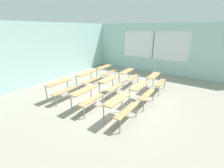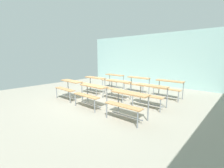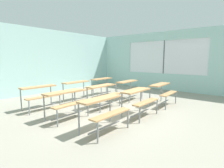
{
  "view_description": "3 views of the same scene",
  "coord_description": "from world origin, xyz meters",
  "px_view_note": "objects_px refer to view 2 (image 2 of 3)",
  "views": [
    {
      "loc": [
        -4.49,
        -2.81,
        2.73
      ],
      "look_at": [
        0.4,
        0.52,
        0.51
      ],
      "focal_mm": 24.14,
      "sensor_mm": 36.0,
      "label": 1
    },
    {
      "loc": [
        4.3,
        -4.15,
        1.75
      ],
      "look_at": [
        -0.04,
        0.67,
        0.54
      ],
      "focal_mm": 24.7,
      "sensor_mm": 36.0,
      "label": 2
    },
    {
      "loc": [
        -3.8,
        -3.3,
        1.6
      ],
      "look_at": [
        0.84,
        0.57,
        0.73
      ],
      "focal_mm": 28.0,
      "sensor_mm": 36.0,
      "label": 3
    }
  ],
  "objects_px": {
    "desk_bench_r1c1": "(117,85)",
    "desk_bench_r2c0": "(113,78)",
    "desk_bench_r1c2": "(150,91)",
    "desk_bench_r2c2": "(169,85)",
    "desk_bench_r0c1": "(91,91)",
    "desk_bench_r0c0": "(69,85)",
    "desk_bench_r1c0": "(93,81)",
    "desk_bench_r0c2": "(128,100)",
    "desk_bench_r2c1": "(137,81)"
  },
  "relations": [
    {
      "from": "desk_bench_r0c2",
      "to": "desk_bench_r2c2",
      "type": "relative_size",
      "value": 1.0
    },
    {
      "from": "desk_bench_r0c0",
      "to": "desk_bench_r2c2",
      "type": "height_order",
      "value": "same"
    },
    {
      "from": "desk_bench_r1c0",
      "to": "desk_bench_r2c2",
      "type": "height_order",
      "value": "same"
    },
    {
      "from": "desk_bench_r1c2",
      "to": "desk_bench_r1c1",
      "type": "bearing_deg",
      "value": 176.86
    },
    {
      "from": "desk_bench_r0c1",
      "to": "desk_bench_r2c1",
      "type": "relative_size",
      "value": 1.0
    },
    {
      "from": "desk_bench_r0c2",
      "to": "desk_bench_r1c0",
      "type": "bearing_deg",
      "value": 152.63
    },
    {
      "from": "desk_bench_r1c2",
      "to": "desk_bench_r0c1",
      "type": "bearing_deg",
      "value": -140.29
    },
    {
      "from": "desk_bench_r1c0",
      "to": "desk_bench_r2c0",
      "type": "bearing_deg",
      "value": 87.98
    },
    {
      "from": "desk_bench_r0c0",
      "to": "desk_bench_r2c0",
      "type": "xyz_separation_m",
      "value": [
        -0.03,
        2.7,
        0.0
      ]
    },
    {
      "from": "desk_bench_r2c0",
      "to": "desk_bench_r2c1",
      "type": "bearing_deg",
      "value": 0.87
    },
    {
      "from": "desk_bench_r1c2",
      "to": "desk_bench_r2c2",
      "type": "xyz_separation_m",
      "value": [
        0.05,
        1.43,
        0.0
      ]
    },
    {
      "from": "desk_bench_r0c2",
      "to": "desk_bench_r1c0",
      "type": "height_order",
      "value": "same"
    },
    {
      "from": "desk_bench_r0c0",
      "to": "desk_bench_r1c2",
      "type": "height_order",
      "value": "same"
    },
    {
      "from": "desk_bench_r0c0",
      "to": "desk_bench_r1c1",
      "type": "relative_size",
      "value": 1.0
    },
    {
      "from": "desk_bench_r0c2",
      "to": "desk_bench_r1c2",
      "type": "height_order",
      "value": "same"
    },
    {
      "from": "desk_bench_r0c2",
      "to": "desk_bench_r1c1",
      "type": "xyz_separation_m",
      "value": [
        -1.54,
        1.38,
        0.0
      ]
    },
    {
      "from": "desk_bench_r0c0",
      "to": "desk_bench_r2c0",
      "type": "distance_m",
      "value": 2.7
    },
    {
      "from": "desk_bench_r0c0",
      "to": "desk_bench_r2c2",
      "type": "xyz_separation_m",
      "value": [
        2.96,
        2.73,
        0.0
      ]
    },
    {
      "from": "desk_bench_r0c0",
      "to": "desk_bench_r1c1",
      "type": "xyz_separation_m",
      "value": [
        1.42,
        1.31,
        0.0
      ]
    },
    {
      "from": "desk_bench_r0c1",
      "to": "desk_bench_r2c2",
      "type": "relative_size",
      "value": 0.99
    },
    {
      "from": "desk_bench_r1c2",
      "to": "desk_bench_r0c2",
      "type": "bearing_deg",
      "value": -90.49
    },
    {
      "from": "desk_bench_r1c1",
      "to": "desk_bench_r1c0",
      "type": "bearing_deg",
      "value": 178.56
    },
    {
      "from": "desk_bench_r1c0",
      "to": "desk_bench_r2c2",
      "type": "bearing_deg",
      "value": 23.5
    },
    {
      "from": "desk_bench_r0c2",
      "to": "desk_bench_r1c1",
      "type": "height_order",
      "value": "same"
    },
    {
      "from": "desk_bench_r0c2",
      "to": "desk_bench_r2c0",
      "type": "bearing_deg",
      "value": 134.66
    },
    {
      "from": "desk_bench_r1c1",
      "to": "desk_bench_r2c0",
      "type": "distance_m",
      "value": 2.01
    },
    {
      "from": "desk_bench_r1c0",
      "to": "desk_bench_r0c0",
      "type": "bearing_deg",
      "value": -89.96
    },
    {
      "from": "desk_bench_r1c1",
      "to": "desk_bench_r2c2",
      "type": "relative_size",
      "value": 0.99
    },
    {
      "from": "desk_bench_r0c1",
      "to": "desk_bench_r2c0",
      "type": "distance_m",
      "value": 3.12
    },
    {
      "from": "desk_bench_r1c0",
      "to": "desk_bench_r2c2",
      "type": "distance_m",
      "value": 3.31
    },
    {
      "from": "desk_bench_r1c0",
      "to": "desk_bench_r2c1",
      "type": "bearing_deg",
      "value": 40.39
    },
    {
      "from": "desk_bench_r0c0",
      "to": "desk_bench_r1c0",
      "type": "relative_size",
      "value": 0.99
    },
    {
      "from": "desk_bench_r1c0",
      "to": "desk_bench_r2c1",
      "type": "relative_size",
      "value": 1.01
    },
    {
      "from": "desk_bench_r0c1",
      "to": "desk_bench_r0c0",
      "type": "bearing_deg",
      "value": 177.13
    },
    {
      "from": "desk_bench_r2c1",
      "to": "desk_bench_r2c0",
      "type": "bearing_deg",
      "value": 179.42
    },
    {
      "from": "desk_bench_r0c1",
      "to": "desk_bench_r1c1",
      "type": "xyz_separation_m",
      "value": [
        -0.0,
        1.37,
        0.0
      ]
    },
    {
      "from": "desk_bench_r0c1",
      "to": "desk_bench_r1c2",
      "type": "xyz_separation_m",
      "value": [
        1.49,
        1.35,
        0.0
      ]
    },
    {
      "from": "desk_bench_r2c0",
      "to": "desk_bench_r0c0",
      "type": "bearing_deg",
      "value": -87.97
    },
    {
      "from": "desk_bench_r1c1",
      "to": "desk_bench_r0c1",
      "type": "bearing_deg",
      "value": -90.86
    },
    {
      "from": "desk_bench_r1c0",
      "to": "desk_bench_r1c2",
      "type": "bearing_deg",
      "value": -2.16
    },
    {
      "from": "desk_bench_r1c0",
      "to": "desk_bench_r1c1",
      "type": "bearing_deg",
      "value": -2.1
    },
    {
      "from": "desk_bench_r1c1",
      "to": "desk_bench_r2c1",
      "type": "relative_size",
      "value": 1.01
    },
    {
      "from": "desk_bench_r1c2",
      "to": "desk_bench_r2c0",
      "type": "xyz_separation_m",
      "value": [
        -2.93,
        1.41,
        0.0
      ]
    },
    {
      "from": "desk_bench_r0c1",
      "to": "desk_bench_r2c0",
      "type": "bearing_deg",
      "value": 117.15
    },
    {
      "from": "desk_bench_r0c2",
      "to": "desk_bench_r1c1",
      "type": "bearing_deg",
      "value": 135.73
    },
    {
      "from": "desk_bench_r1c1",
      "to": "desk_bench_r2c0",
      "type": "relative_size",
      "value": 1.0
    },
    {
      "from": "desk_bench_r0c1",
      "to": "desk_bench_r1c1",
      "type": "bearing_deg",
      "value": 89.62
    },
    {
      "from": "desk_bench_r2c1",
      "to": "desk_bench_r1c0",
      "type": "bearing_deg",
      "value": -138.03
    },
    {
      "from": "desk_bench_r0c0",
      "to": "desk_bench_r2c2",
      "type": "bearing_deg",
      "value": 43.06
    },
    {
      "from": "desk_bench_r0c1",
      "to": "desk_bench_r2c2",
      "type": "height_order",
      "value": "same"
    }
  ]
}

